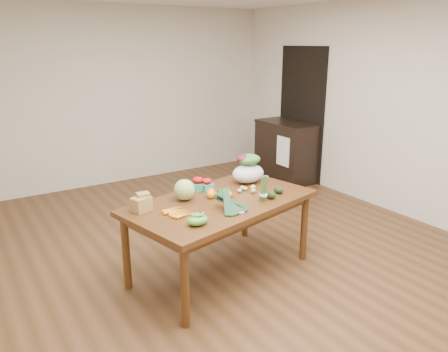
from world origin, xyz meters
TOP-DOWN VIEW (x-y plane):
  - floor at (0.00, 0.00)m, footprint 6.00×6.00m
  - room_walls at (0.00, 0.00)m, footprint 5.02×6.02m
  - dining_table at (-0.28, -0.36)m, footprint 1.92×1.33m
  - doorway_dark at (2.48, 1.60)m, footprint 0.02×1.00m
  - cabinet at (2.22, 1.64)m, footprint 0.52×1.02m
  - dish_towel at (1.96, 1.40)m, footprint 0.02×0.28m
  - paper_bag at (-1.01, -0.22)m, footprint 0.25×0.22m
  - cabbage at (-0.56, -0.17)m, footprint 0.20×0.20m
  - strawberry_basket_a at (-0.32, 0.00)m, footprint 0.14×0.14m
  - strawberry_basket_b at (-0.25, -0.05)m, footprint 0.13×0.13m
  - orange_a at (-0.34, -0.27)m, footprint 0.07×0.07m
  - orange_b at (-0.32, -0.24)m, footprint 0.09×0.09m
  - orange_c at (-0.17, -0.30)m, footprint 0.07×0.07m
  - mandarin_cluster at (-0.23, -0.32)m, footprint 0.21×0.21m
  - carrots at (-0.77, -0.44)m, footprint 0.27×0.29m
  - snap_pea_bag at (-0.75, -0.74)m, footprint 0.18×0.13m
  - kale_bunch at (-0.34, -0.65)m, footprint 0.40×0.46m
  - asparagus_bundle at (0.03, -0.60)m, footprint 0.10×0.13m
  - potato_a at (-0.02, -0.28)m, footprint 0.05×0.04m
  - potato_b at (0.09, -0.37)m, footprint 0.06×0.05m
  - potato_c at (0.07, -0.26)m, footprint 0.05×0.04m
  - potato_d at (0.05, -0.24)m, footprint 0.05×0.05m
  - potato_e at (0.15, -0.28)m, footprint 0.06×0.05m
  - avocado_a at (0.13, -0.58)m, footprint 0.10×0.13m
  - avocado_b at (0.29, -0.50)m, footprint 0.10×0.12m
  - salad_bag at (0.24, -0.06)m, footprint 0.40×0.34m

SIDE VIEW (x-z plane):
  - floor at x=0.00m, z-range 0.00..0.00m
  - dining_table at x=-0.28m, z-range 0.00..0.75m
  - cabinet at x=2.22m, z-range 0.00..0.94m
  - dish_towel at x=1.96m, z-range 0.33..0.78m
  - carrots at x=-0.77m, z-range 0.75..0.78m
  - potato_c at x=0.07m, z-range 0.75..0.79m
  - potato_a at x=-0.02m, z-range 0.75..0.79m
  - potato_d at x=0.05m, z-range 0.75..0.79m
  - potato_b at x=0.09m, z-range 0.75..0.80m
  - potato_e at x=0.15m, z-range 0.75..0.80m
  - avocado_b at x=0.29m, z-range 0.75..0.82m
  - orange_c at x=-0.17m, z-range 0.75..0.82m
  - orange_a at x=-0.34m, z-range 0.75..0.82m
  - avocado_a at x=0.13m, z-range 0.75..0.82m
  - snap_pea_bag at x=-0.75m, z-range 0.75..0.83m
  - mandarin_cluster at x=-0.23m, z-range 0.75..0.84m
  - orange_b at x=-0.32m, z-range 0.75..0.84m
  - strawberry_basket_b at x=-0.25m, z-range 0.75..0.85m
  - strawberry_basket_a at x=-0.32m, z-range 0.75..0.86m
  - paper_bag at x=-1.01m, z-range 0.75..0.90m
  - kale_bunch at x=-0.34m, z-range 0.75..0.91m
  - cabbage at x=-0.56m, z-range 0.75..0.95m
  - asparagus_bundle at x=0.03m, z-range 0.75..1.00m
  - salad_bag at x=0.24m, z-range 0.75..1.02m
  - doorway_dark at x=2.48m, z-range 0.00..2.10m
  - room_walls at x=0.00m, z-range 0.00..2.70m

